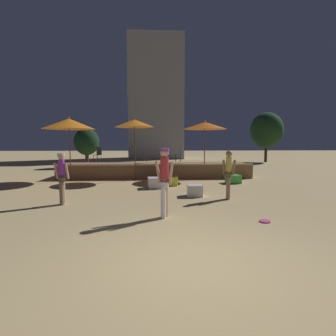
# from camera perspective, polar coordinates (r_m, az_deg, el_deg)

# --- Properties ---
(ground_plane) EXTENTS (120.00, 120.00, 0.00)m
(ground_plane) POSITION_cam_1_polar(r_m,az_deg,el_deg) (4.59, 5.28, -20.12)
(ground_plane) COLOR tan
(wooden_deck) EXTENTS (10.71, 2.51, 0.83)m
(wooden_deck) POSITION_cam_1_polar(r_m,az_deg,el_deg) (15.37, -2.72, -0.44)
(wooden_deck) COLOR olive
(wooden_deck) RESTS_ON ground
(patio_umbrella_0) EXTENTS (2.36, 2.36, 3.17)m
(patio_umbrella_0) POSITION_cam_1_polar(r_m,az_deg,el_deg) (14.47, 8.04, 9.10)
(patio_umbrella_0) COLOR brown
(patio_umbrella_0) RESTS_ON ground
(patio_umbrella_1) EXTENTS (2.06, 2.06, 3.26)m
(patio_umbrella_1) POSITION_cam_1_polar(r_m,az_deg,el_deg) (13.88, -7.29, 9.60)
(patio_umbrella_1) COLOR brown
(patio_umbrella_1) RESTS_ON ground
(patio_umbrella_2) EXTENTS (2.63, 2.63, 3.29)m
(patio_umbrella_2) POSITION_cam_1_polar(r_m,az_deg,el_deg) (14.49, -20.75, 8.98)
(patio_umbrella_2) COLOR brown
(patio_umbrella_2) RESTS_ON ground
(cube_seat_0) EXTENTS (0.68, 0.68, 0.40)m
(cube_seat_0) POSITION_cam_1_polar(r_m,az_deg,el_deg) (13.25, 14.01, -2.35)
(cube_seat_0) COLOR #4CC651
(cube_seat_0) RESTS_ON ground
(cube_seat_1) EXTENTS (0.61, 0.61, 0.42)m
(cube_seat_1) POSITION_cam_1_polar(r_m,az_deg,el_deg) (12.19, 0.90, -2.82)
(cube_seat_1) COLOR yellow
(cube_seat_1) RESTS_ON ground
(cube_seat_2) EXTENTS (0.56, 0.56, 0.42)m
(cube_seat_2) POSITION_cam_1_polar(r_m,az_deg,el_deg) (9.82, 5.82, -4.89)
(cube_seat_2) COLOR white
(cube_seat_2) RESTS_ON ground
(cube_seat_3) EXTENTS (0.69, 0.69, 0.46)m
(cube_seat_3) POSITION_cam_1_polar(r_m,az_deg,el_deg) (11.48, -2.77, -3.23)
(cube_seat_3) COLOR white
(cube_seat_3) RESTS_ON ground
(person_0) EXTENTS (0.46, 0.29, 1.71)m
(person_0) POSITION_cam_1_polar(r_m,az_deg,el_deg) (9.38, 13.05, -1.08)
(person_0) COLOR #997051
(person_0) RESTS_ON ground
(person_1) EXTENTS (0.48, 0.29, 1.66)m
(person_1) POSITION_cam_1_polar(r_m,az_deg,el_deg) (9.00, -22.13, -1.63)
(person_1) COLOR #72664C
(person_1) RESTS_ON ground
(person_2) EXTENTS (0.52, 0.30, 1.84)m
(person_2) POSITION_cam_1_polar(r_m,az_deg,el_deg) (6.86, -0.76, -2.19)
(person_2) COLOR tan
(person_2) RESTS_ON ground
(bistro_chair_0) EXTENTS (0.46, 0.46, 0.90)m
(bistro_chair_0) POSITION_cam_1_polar(r_m,az_deg,el_deg) (15.56, -14.94, 3.14)
(bistro_chair_0) COLOR #2D3338
(bistro_chair_0) RESTS_ON wooden_deck
(bistro_chair_1) EXTENTS (0.48, 0.48, 0.90)m
(bistro_chair_1) POSITION_cam_1_polar(r_m,az_deg,el_deg) (15.82, -4.79, 3.35)
(bistro_chair_1) COLOR #47474C
(bistro_chair_1) RESTS_ON wooden_deck
(bistro_chair_2) EXTENTS (0.42, 0.41, 0.90)m
(bistro_chair_2) POSITION_cam_1_polar(r_m,az_deg,el_deg) (15.88, 2.53, 3.37)
(bistro_chair_2) COLOR #2D3338
(bistro_chair_2) RESTS_ON wooden_deck
(frisbee_disc) EXTENTS (0.27, 0.27, 0.03)m
(frisbee_disc) POSITION_cam_1_polar(r_m,az_deg,el_deg) (7.14, 20.36, -10.80)
(frisbee_disc) COLOR #E54C99
(frisbee_disc) RESTS_ON ground
(background_tree_0) EXTENTS (1.97, 1.97, 3.13)m
(background_tree_0) POSITION_cam_1_polar(r_m,az_deg,el_deg) (22.07, -17.31, 5.45)
(background_tree_0) COLOR #3D2B1C
(background_tree_0) RESTS_ON ground
(background_tree_1) EXTENTS (3.24, 3.24, 5.00)m
(background_tree_1) POSITION_cam_1_polar(r_m,az_deg,el_deg) (28.42, 20.67, 7.68)
(background_tree_1) COLOR #3D2B1C
(background_tree_1) RESTS_ON ground
(distant_building) EXTENTS (6.62, 4.87, 14.71)m
(distant_building) POSITION_cam_1_polar(r_m,az_deg,el_deg) (33.91, -2.65, 14.67)
(distant_building) COLOR gray
(distant_building) RESTS_ON ground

